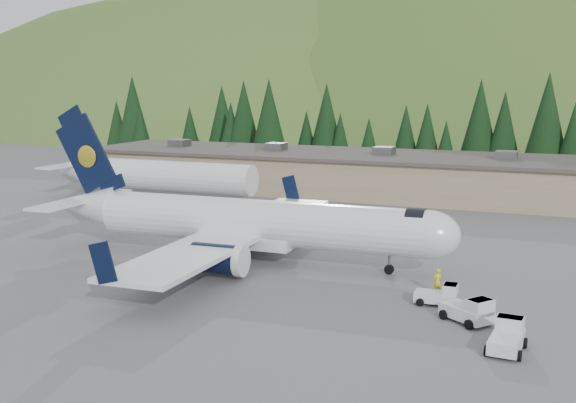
{
  "coord_description": "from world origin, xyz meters",
  "views": [
    {
      "loc": [
        23.62,
        -51.13,
        14.36
      ],
      "look_at": [
        0.0,
        6.0,
        4.0
      ],
      "focal_mm": 45.0,
      "sensor_mm": 36.0,
      "label": 1
    }
  ],
  "objects_px": {
    "airliner": "(247,223)",
    "second_airliner": "(148,174)",
    "terminal_building": "(346,172)",
    "baggage_tug_b": "(470,311)",
    "ramp_worker": "(437,281)",
    "baggage_tug_a": "(440,295)",
    "baggage_tug_c": "(507,337)"
  },
  "relations": [
    {
      "from": "baggage_tug_a",
      "to": "baggage_tug_c",
      "type": "distance_m",
      "value": 8.21
    },
    {
      "from": "baggage_tug_b",
      "to": "ramp_worker",
      "type": "height_order",
      "value": "ramp_worker"
    },
    {
      "from": "airliner",
      "to": "baggage_tug_b",
      "type": "bearing_deg",
      "value": -26.56
    },
    {
      "from": "baggage_tug_a",
      "to": "ramp_worker",
      "type": "xyz_separation_m",
      "value": [
        -0.62,
        2.29,
        0.25
      ]
    },
    {
      "from": "baggage_tug_b",
      "to": "terminal_building",
      "type": "height_order",
      "value": "terminal_building"
    },
    {
      "from": "terminal_building",
      "to": "baggage_tug_a",
      "type": "bearing_deg",
      "value": -64.84
    },
    {
      "from": "baggage_tug_a",
      "to": "terminal_building",
      "type": "bearing_deg",
      "value": 112.69
    },
    {
      "from": "second_airliner",
      "to": "baggage_tug_c",
      "type": "height_order",
      "value": "second_airliner"
    },
    {
      "from": "baggage_tug_a",
      "to": "terminal_building",
      "type": "height_order",
      "value": "terminal_building"
    },
    {
      "from": "airliner",
      "to": "terminal_building",
      "type": "distance_m",
      "value": 38.25
    },
    {
      "from": "baggage_tug_a",
      "to": "baggage_tug_b",
      "type": "bearing_deg",
      "value": -53.96
    },
    {
      "from": "baggage_tug_b",
      "to": "ramp_worker",
      "type": "xyz_separation_m",
      "value": [
        -2.96,
        5.24,
        0.14
      ]
    },
    {
      "from": "airliner",
      "to": "second_airliner",
      "type": "height_order",
      "value": "airliner"
    },
    {
      "from": "baggage_tug_a",
      "to": "baggage_tug_b",
      "type": "height_order",
      "value": "baggage_tug_b"
    },
    {
      "from": "second_airliner",
      "to": "baggage_tug_a",
      "type": "xyz_separation_m",
      "value": [
        40.45,
        -27.72,
        -2.67
      ]
    },
    {
      "from": "airliner",
      "to": "terminal_building",
      "type": "relative_size",
      "value": 0.49
    },
    {
      "from": "second_airliner",
      "to": "baggage_tug_c",
      "type": "bearing_deg",
      "value": -37.16
    },
    {
      "from": "airliner",
      "to": "second_airliner",
      "type": "bearing_deg",
      "value": 135.3
    },
    {
      "from": "baggage_tug_c",
      "to": "terminal_building",
      "type": "xyz_separation_m",
      "value": [
        -25.39,
        50.34,
        1.88
      ]
    },
    {
      "from": "airliner",
      "to": "baggage_tug_b",
      "type": "relative_size",
      "value": 10.05
    },
    {
      "from": "baggage_tug_b",
      "to": "baggage_tug_c",
      "type": "relative_size",
      "value": 1.1
    },
    {
      "from": "airliner",
      "to": "baggage_tug_a",
      "type": "bearing_deg",
      "value": -20.98
    },
    {
      "from": "second_airliner",
      "to": "baggage_tug_b",
      "type": "xyz_separation_m",
      "value": [
        42.79,
        -30.66,
        -2.57
      ]
    },
    {
      "from": "baggage_tug_b",
      "to": "terminal_building",
      "type": "relative_size",
      "value": 0.05
    },
    {
      "from": "airliner",
      "to": "terminal_building",
      "type": "bearing_deg",
      "value": 93.96
    },
    {
      "from": "terminal_building",
      "to": "second_airliner",
      "type": "bearing_deg",
      "value": -141.22
    },
    {
      "from": "terminal_building",
      "to": "ramp_worker",
      "type": "xyz_separation_m",
      "value": [
        19.91,
        -41.43,
        -1.72
      ]
    },
    {
      "from": "baggage_tug_a",
      "to": "baggage_tug_b",
      "type": "relative_size",
      "value": 0.8
    },
    {
      "from": "second_airliner",
      "to": "baggage_tug_a",
      "type": "relative_size",
      "value": 9.89
    },
    {
      "from": "second_airliner",
      "to": "baggage_tug_c",
      "type": "xyz_separation_m",
      "value": [
        45.31,
        -34.34,
        -2.58
      ]
    },
    {
      "from": "airliner",
      "to": "ramp_worker",
      "type": "height_order",
      "value": "airliner"
    },
    {
      "from": "baggage_tug_c",
      "to": "terminal_building",
      "type": "distance_m",
      "value": 56.41
    }
  ]
}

